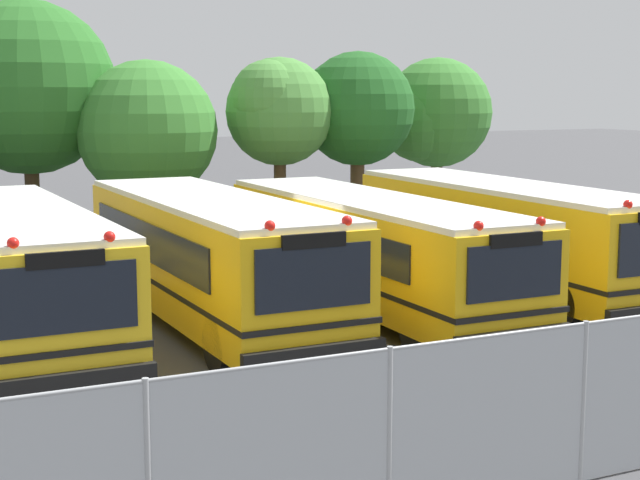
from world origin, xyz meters
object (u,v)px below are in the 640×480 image
Objects in this scene: school_bus_1 at (210,254)px; tree_4 at (277,109)px; tree_3 at (147,131)px; tree_6 at (432,115)px; school_bus_3 at (504,233)px; school_bus_2 at (369,247)px; school_bus_0 at (15,270)px; tree_2 at (31,90)px; tree_5 at (354,107)px.

school_bus_1 is 1.73× the size of tree_4.
tree_3 is 0.96× the size of tree_6.
tree_4 is at bearing -74.35° from school_bus_3.
school_bus_3 reaches higher than school_bus_2.
tree_4 reaches higher than tree_3.
tree_3 reaches higher than school_bus_0.
tree_6 is (15.43, 9.71, 2.56)m from school_bus_0.
tree_3 is at bearing 171.88° from tree_4.
tree_3 is at bearing -120.40° from school_bus_0.
school_bus_0 is 7.55m from school_bus_2.
school_bus_1 is at bearing 178.89° from school_bus_0.
tree_6 is (13.20, -1.18, -0.84)m from tree_2.
tree_2 is at bearing 165.65° from tree_5.
tree_5 is 3.91m from tree_6.
tree_6 reaches higher than school_bus_3.
tree_6 is at bearing -140.10° from school_bus_1.
school_bus_0 is 1.68× the size of tree_4.
tree_2 is at bearing 174.90° from tree_6.
school_bus_2 is 3.79m from school_bus_3.
school_bus_2 is 1.78× the size of tree_5.
school_bus_3 is at bearing -112.67° from tree_6.
tree_2 is at bearing -81.58° from school_bus_1.
tree_2 reaches higher than tree_3.
tree_2 is 1.23× the size of tree_5.
school_bus_0 is 1.31× the size of tree_2.
tree_5 is at bearing -4.57° from tree_3.
tree_3 is 0.98× the size of tree_4.
school_bus_3 is at bearing -55.77° from tree_3.
school_bus_0 is 1.62× the size of tree_5.
school_bus_2 is 10.09m from tree_5.
school_bus_3 is 1.72× the size of tree_6.
school_bus_2 is 1.89× the size of tree_3.
school_bus_0 is 1.72× the size of tree_3.
tree_2 is at bearing -101.95° from school_bus_0.
school_bus_3 reaches higher than school_bus_0.
tree_4 is at bearing -19.81° from tree_2.
tree_2 reaches higher than school_bus_1.
tree_5 is at bearing -14.35° from tree_2.
tree_3 is (-6.16, 9.05, 2.20)m from school_bus_3.
tree_2 is (-1.69, 10.93, 3.38)m from school_bus_1.
tree_3 is 0.94× the size of tree_5.
school_bus_3 is 14.66m from tree_2.
school_bus_3 is 11.17m from tree_3.
school_bus_2 is 9.26m from tree_4.
school_bus_0 is at bearing -137.10° from tree_4.
tree_6 is (3.69, 1.25, -0.32)m from tree_5.
school_bus_0 is at bearing 0.25° from school_bus_3.
tree_5 is (4.18, 8.70, 2.93)m from school_bus_2.
tree_3 reaches higher than school_bus_1.
school_bus_0 is at bearing -144.23° from tree_5.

